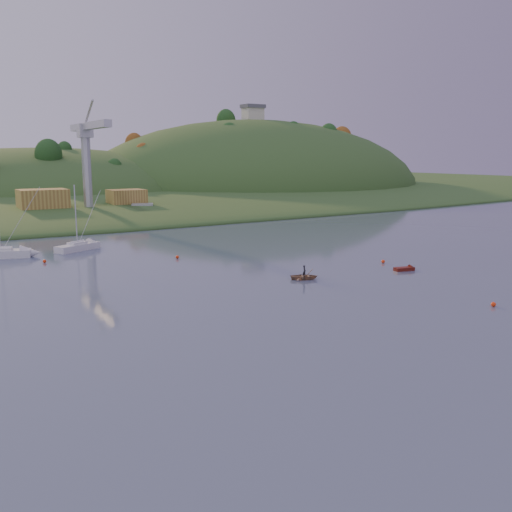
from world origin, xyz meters
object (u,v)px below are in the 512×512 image
sailboat_near (78,246)px  canoe (304,277)px  sailboat_far (1,253)px  red_tender (408,269)px

sailboat_near → canoe: size_ratio=3.10×
sailboat_near → sailboat_far: 11.63m
sailboat_far → red_tender: 59.62m
canoe → red_tender: 15.49m
canoe → sailboat_far: bearing=65.4°
sailboat_far → red_tender: size_ratio=3.52×
sailboat_near → sailboat_far: size_ratio=0.90×
sailboat_far → canoe: sailboat_far is taller
sailboat_far → red_tender: (45.18, -38.89, -0.53)m
sailboat_far → canoe: bearing=-34.7°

